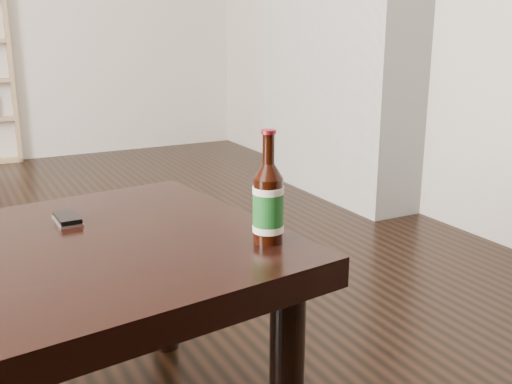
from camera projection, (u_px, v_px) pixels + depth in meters
name	position (u px, v px, depth m)	size (l,w,h in m)	color
beer_bottle	(268.00, 204.00, 1.30)	(0.07, 0.07, 0.25)	black
phone	(67.00, 219.00, 1.45)	(0.06, 0.11, 0.02)	silver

